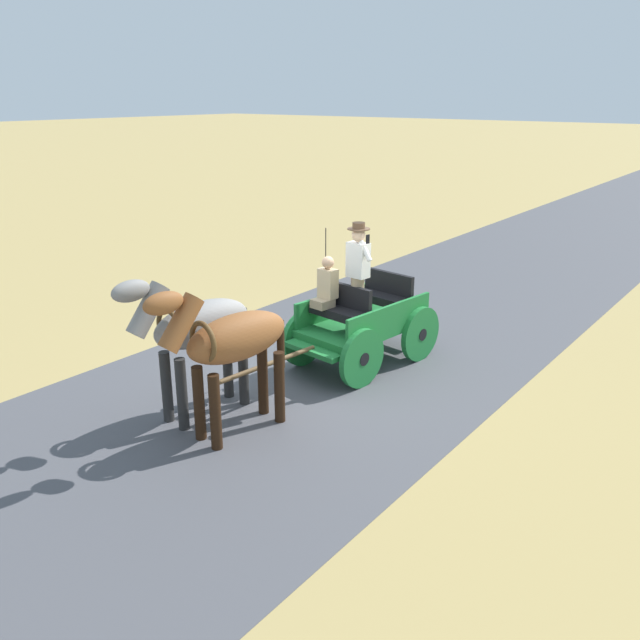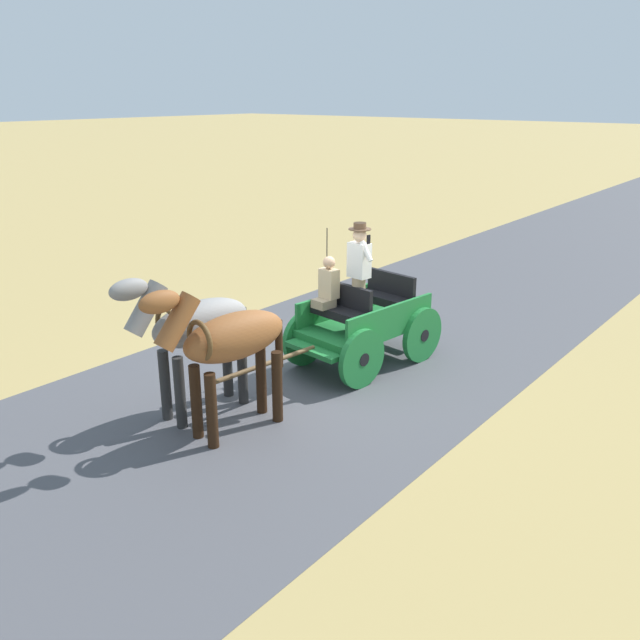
% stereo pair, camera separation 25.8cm
% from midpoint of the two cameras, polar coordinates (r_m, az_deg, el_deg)
% --- Properties ---
extents(ground_plane, '(200.00, 200.00, 0.00)m').
position_cam_midpoint_polar(ground_plane, '(11.18, 0.60, -4.27)').
color(ground_plane, tan).
extents(road_surface, '(6.03, 160.00, 0.01)m').
position_cam_midpoint_polar(road_surface, '(11.17, 0.60, -4.25)').
color(road_surface, '#4C4C51').
rests_on(road_surface, ground).
extents(horse_drawn_carriage, '(1.69, 4.52, 2.50)m').
position_cam_midpoint_polar(horse_drawn_carriage, '(11.13, 4.25, 0.08)').
color(horse_drawn_carriage, '#1E7233').
rests_on(horse_drawn_carriage, ground).
extents(horse_near_side, '(0.78, 2.15, 2.21)m').
position_cam_midpoint_polar(horse_near_side, '(8.75, -7.08, -1.85)').
color(horse_near_side, brown).
rests_on(horse_near_side, ground).
extents(horse_off_side, '(0.72, 2.14, 2.21)m').
position_cam_midpoint_polar(horse_off_side, '(9.34, -9.96, -0.63)').
color(horse_off_side, gray).
rests_on(horse_off_side, ground).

